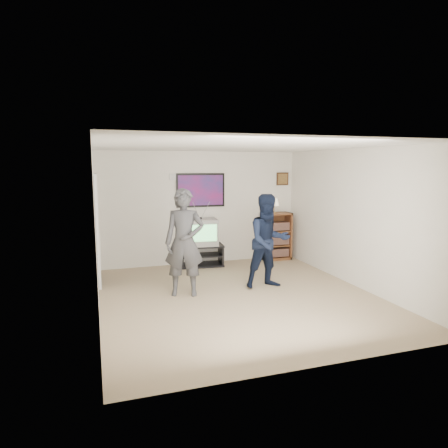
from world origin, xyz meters
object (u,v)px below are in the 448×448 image
media_stand (201,255)px  bookshelf (276,236)px  crt_television (201,232)px  person_tall (184,242)px  person_short (269,241)px

media_stand → bookshelf: (1.82, 0.05, 0.32)m
crt_television → person_tall: person_tall is taller
media_stand → bookshelf: bookshelf is taller
media_stand → bookshelf: bearing=7.5°
person_tall → person_short: 1.53m
media_stand → person_short: 2.12m
bookshelf → person_short: bearing=-118.9°
crt_television → person_tall: bearing=-107.0°
media_stand → crt_television: crt_television is taller
media_stand → person_tall: 2.11m
bookshelf → media_stand: bearing=-178.4°
bookshelf → person_tall: size_ratio=0.61×
bookshelf → person_tall: bearing=-144.0°
media_stand → crt_television: size_ratio=1.46×
media_stand → person_short: bearing=-62.3°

